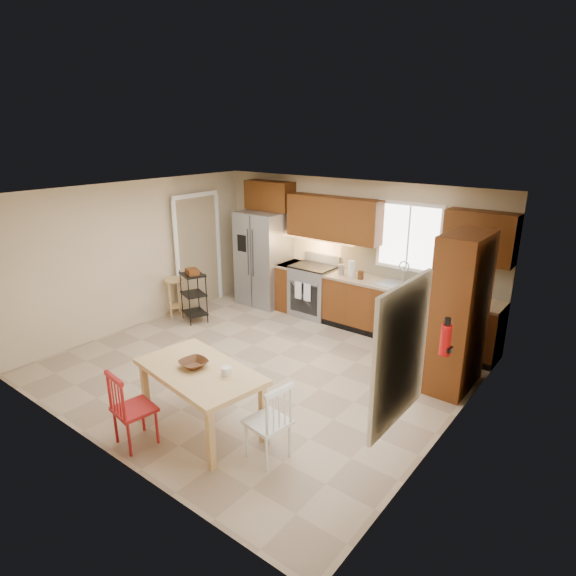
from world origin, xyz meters
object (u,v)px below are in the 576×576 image
(refrigerator, at_px, (264,258))
(soap_bottle, at_px, (418,286))
(fire_extinguisher, at_px, (446,340))
(table_bowl, at_px, (194,367))
(range_stove, at_px, (314,291))
(chair_red, at_px, (134,408))
(dining_table, at_px, (201,399))
(bar_stool, at_px, (175,298))
(pantry, at_px, (460,313))
(chair_white, at_px, (268,421))
(table_jar, at_px, (227,373))
(utility_cart, at_px, (194,297))

(refrigerator, distance_m, soap_bottle, 3.18)
(fire_extinguisher, bearing_deg, table_bowl, -142.96)
(range_stove, bearing_deg, chair_red, -81.13)
(chair_red, xyz_separation_m, table_bowl, (0.26, 0.65, 0.30))
(range_stove, bearing_deg, refrigerator, -177.01)
(dining_table, xyz_separation_m, bar_stool, (-2.98, 2.09, -0.00))
(dining_table, bearing_deg, refrigerator, 129.42)
(refrigerator, distance_m, fire_extinguisher, 4.76)
(pantry, distance_m, dining_table, 3.43)
(chair_white, bearing_deg, chair_red, 126.96)
(table_jar, xyz_separation_m, bar_stool, (-3.31, 2.00, -0.41))
(dining_table, height_order, table_bowl, table_bowl)
(bar_stool, distance_m, utility_cart, 0.45)
(dining_table, bearing_deg, table_jar, 24.60)
(range_stove, bearing_deg, fire_extinguisher, -32.62)
(chair_red, relative_size, table_jar, 7.10)
(table_bowl, bearing_deg, dining_table, 0.00)
(soap_bottle, relative_size, utility_cart, 0.21)
(dining_table, distance_m, table_bowl, 0.39)
(range_stove, height_order, bar_stool, range_stove)
(dining_table, bearing_deg, chair_white, 11.67)
(range_stove, relative_size, dining_table, 0.61)
(range_stove, distance_m, table_jar, 3.89)
(bar_stool, bearing_deg, refrigerator, 73.75)
(utility_cart, bearing_deg, table_bowl, -19.52)
(dining_table, distance_m, chair_white, 0.95)
(dining_table, xyz_separation_m, table_jar, (0.33, 0.09, 0.41))
(dining_table, height_order, chair_white, chair_white)
(refrigerator, distance_m, chair_white, 4.81)
(fire_extinguisher, xyz_separation_m, bar_stool, (-5.13, 0.40, -0.73))
(table_bowl, xyz_separation_m, bar_stool, (-2.89, 2.09, -0.38))
(range_stove, xyz_separation_m, pantry, (2.98, -0.99, 0.59))
(table_jar, bearing_deg, chair_white, -4.12)
(soap_bottle, distance_m, chair_white, 3.63)
(table_bowl, bearing_deg, soap_bottle, 73.31)
(refrigerator, distance_m, chair_red, 4.71)
(refrigerator, relative_size, table_bowl, 5.94)
(range_stove, xyz_separation_m, soap_bottle, (2.03, -0.08, 0.54))
(range_stove, relative_size, utility_cart, 1.00)
(pantry, distance_m, utility_cart, 4.57)
(chair_red, xyz_separation_m, chair_white, (1.30, 0.70, 0.00))
(chair_white, bearing_deg, range_stove, 36.99)
(table_bowl, relative_size, utility_cart, 0.33)
(chair_red, distance_m, utility_cart, 3.57)
(table_bowl, distance_m, utility_cart, 3.29)
(fire_extinguisher, relative_size, utility_cart, 0.39)
(chair_red, relative_size, chair_white, 1.00)
(fire_extinguisher, xyz_separation_m, chair_red, (-2.50, -2.34, -0.66))
(dining_table, height_order, table_jar, table_jar)
(soap_bottle, relative_size, dining_table, 0.13)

